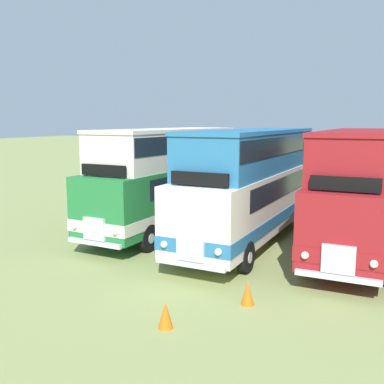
% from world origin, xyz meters
% --- Properties ---
extents(ground_plane, '(200.00, 200.00, 0.00)m').
position_xyz_m(ground_plane, '(0.00, 0.00, 0.00)').
color(ground_plane, '#8C9956').
extents(bus_first_in_row, '(3.00, 10.02, 4.49)m').
position_xyz_m(bus_first_in_row, '(-7.97, 0.03, 2.47)').
color(bus_first_in_row, '#237538').
rests_on(bus_first_in_row, ground).
extents(bus_second_in_row, '(2.88, 11.00, 4.49)m').
position_xyz_m(bus_second_in_row, '(-3.98, -0.18, 2.47)').
color(bus_second_in_row, silver).
rests_on(bus_second_in_row, ground).
extents(bus_third_in_row, '(2.66, 10.33, 4.49)m').
position_xyz_m(bus_third_in_row, '(0.00, 0.20, 2.47)').
color(bus_third_in_row, maroon).
rests_on(bus_third_in_row, ground).
extents(cone_near_end, '(0.36, 0.36, 0.65)m').
position_xyz_m(cone_near_end, '(-3.45, -8.62, 0.32)').
color(cone_near_end, orange).
rests_on(cone_near_end, ground).
extents(cone_mid_row, '(0.36, 0.36, 0.66)m').
position_xyz_m(cone_mid_row, '(-2.12, -6.52, 0.33)').
color(cone_mid_row, orange).
rests_on(cone_mid_row, ground).
extents(rope_fence_line, '(22.02, 0.08, 1.05)m').
position_xyz_m(rope_fence_line, '(-0.00, 9.55, 0.66)').
color(rope_fence_line, '#8C704C').
rests_on(rope_fence_line, ground).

